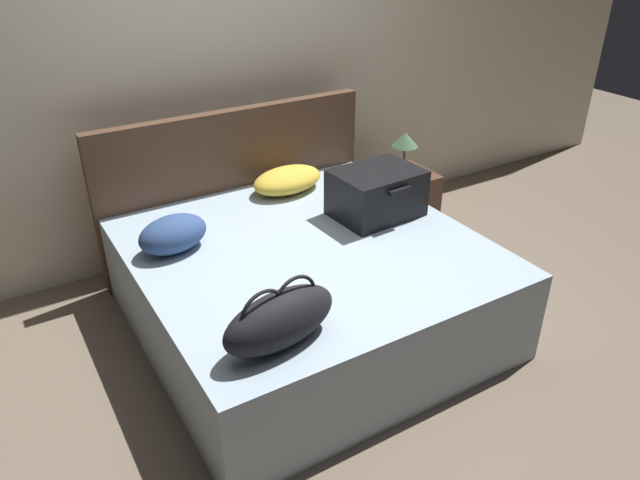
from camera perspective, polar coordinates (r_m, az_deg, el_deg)
ground_plane at (r=3.32m, az=2.41°, el=-11.52°), size 12.00×12.00×0.00m
back_wall at (r=4.09m, az=-10.58°, el=16.47°), size 8.00×0.10×2.60m
bed at (r=3.43m, az=-1.19°, el=-4.41°), size 1.81×1.82×0.53m
headboard at (r=4.06m, az=-8.01°, el=5.02°), size 1.85×0.08×1.05m
hard_case_large at (r=3.58m, az=5.38°, el=4.53°), size 0.52×0.42×0.28m
duffel_bag at (r=2.51m, az=-3.83°, el=-7.50°), size 0.57×0.29×0.30m
pillow_near_headboard at (r=3.29m, az=-13.78°, el=0.55°), size 0.43×0.32×0.20m
pillow_center_head at (r=3.92m, az=-3.11°, el=5.71°), size 0.53×0.38×0.15m
nightstand at (r=4.51m, az=7.66°, el=3.51°), size 0.44×0.40×0.46m
table_lamp at (r=4.33m, az=8.08°, el=9.26°), size 0.19×0.19×0.31m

